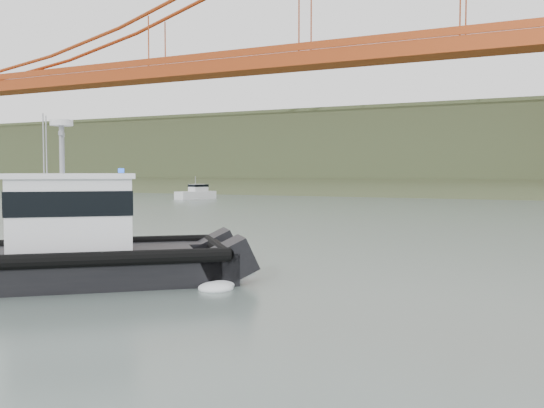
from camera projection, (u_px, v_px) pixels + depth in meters
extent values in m
plane|color=slate|center=(232.00, 287.00, 20.13)|extent=(400.00, 400.00, 0.00)
cube|color=#3E4A2A|center=(508.00, 195.00, 102.28)|extent=(500.00, 44.72, 16.25)
cube|color=#3E4A2A|center=(522.00, 162.00, 126.96)|extent=(500.00, 70.00, 18.00)
cube|color=#3E4A2A|center=(530.00, 143.00, 149.02)|extent=(500.00, 60.00, 16.00)
cube|color=#953512|center=(499.00, 44.00, 85.94)|extent=(260.00, 6.00, 2.20)
cube|color=black|center=(61.00, 264.00, 22.19)|extent=(9.90, 8.89, 1.30)
cube|color=black|center=(53.00, 277.00, 19.36)|extent=(9.90, 8.89, 1.30)
cube|color=black|center=(40.00, 255.00, 20.61)|extent=(10.60, 10.02, 0.27)
cube|color=white|center=(73.00, 215.00, 20.81)|extent=(5.07, 5.01, 2.49)
cube|color=black|center=(73.00, 202.00, 20.79)|extent=(5.16, 5.10, 0.81)
cube|color=white|center=(72.00, 176.00, 20.74)|extent=(5.38, 5.31, 0.17)
cylinder|color=gray|center=(62.00, 150.00, 20.61)|extent=(0.17, 0.17, 1.95)
cylinder|color=white|center=(61.00, 123.00, 20.56)|extent=(0.76, 0.76, 0.19)
cube|color=silver|center=(196.00, 196.00, 85.39)|extent=(3.65, 6.35, 1.20)
cube|color=silver|center=(198.00, 188.00, 85.71)|extent=(2.23, 2.77, 1.20)
cube|color=black|center=(198.00, 186.00, 85.68)|extent=(2.29, 2.83, 0.35)
cylinder|color=gray|center=(195.00, 181.00, 85.28)|extent=(0.08, 0.08, 1.20)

